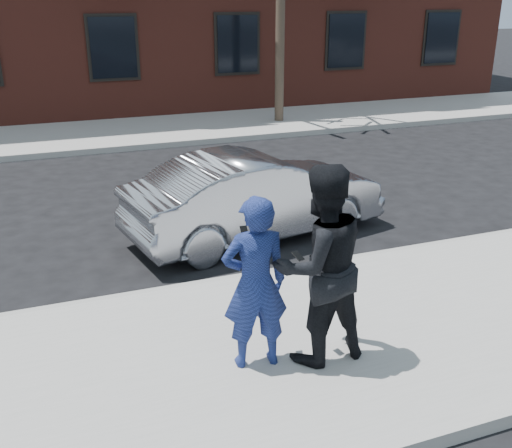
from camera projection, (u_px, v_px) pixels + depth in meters
name	position (u px, v px, depth m)	size (l,w,h in m)	color
ground	(290.00, 343.00, 6.72)	(100.00, 100.00, 0.00)	black
near_sidewalk	(299.00, 349.00, 6.48)	(50.00, 3.50, 0.15)	#989690
near_curb	(243.00, 280.00, 8.05)	(50.00, 0.10, 0.15)	#999691
far_sidewalk	(125.00, 133.00, 16.50)	(50.00, 3.50, 0.15)	#989690
far_curb	(137.00, 147.00, 14.93)	(50.00, 0.10, 0.15)	#999691
silver_sedan	(256.00, 196.00, 9.44)	(1.45, 4.16, 1.37)	#999BA3
man_hoodie	(255.00, 283.00, 5.79)	(0.70, 0.54, 1.80)	navy
man_peacoat	(320.00, 266.00, 5.86)	(1.06, 0.85, 2.06)	black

